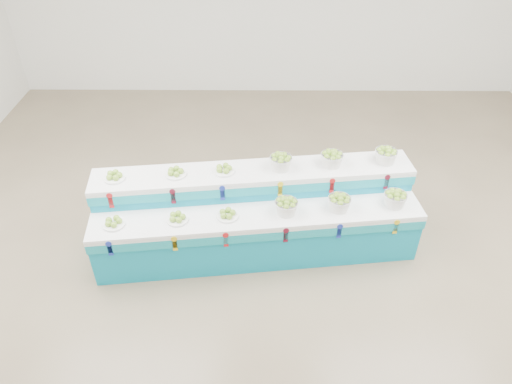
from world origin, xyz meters
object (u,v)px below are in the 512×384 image
at_px(plate_upper_mid, 175,172).
at_px(basket_upper_right, 386,155).
at_px(basket_lower_left, 286,206).
at_px(display_stand, 256,215).

height_order(plate_upper_mid, basket_upper_right, basket_upper_right).
bearing_deg(plate_upper_mid, basket_lower_left, -14.24).
bearing_deg(basket_upper_right, display_stand, -164.75).
bearing_deg(basket_lower_left, basket_upper_right, 27.21).
distance_m(plate_upper_mid, basket_upper_right, 2.59).
bearing_deg(basket_lower_left, display_stand, 150.29).
bearing_deg(basket_lower_left, plate_upper_mid, 165.76).
relative_size(display_stand, basket_lower_left, 14.38).
bearing_deg(display_stand, plate_upper_mid, 165.44).
distance_m(basket_lower_left, plate_upper_mid, 1.39).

